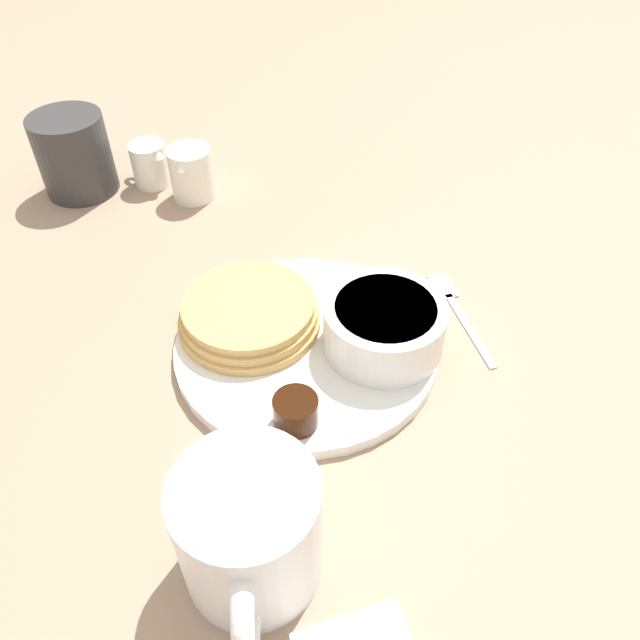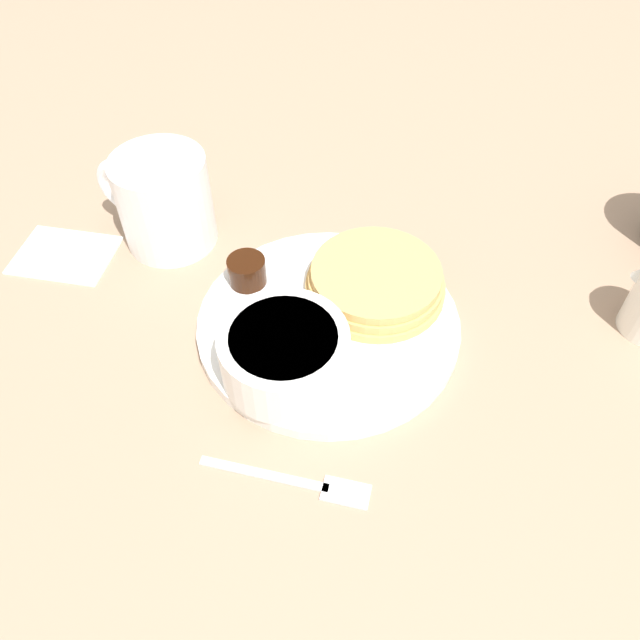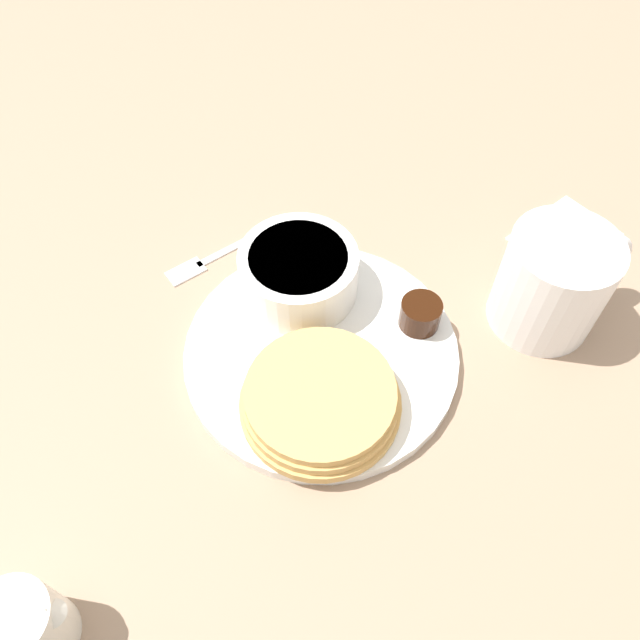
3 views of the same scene
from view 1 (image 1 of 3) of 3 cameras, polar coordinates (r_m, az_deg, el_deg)
ground_plane at (r=0.56m, az=-1.23°, el=-2.73°), size 4.00×4.00×0.00m
plate at (r=0.56m, az=-1.24°, el=-2.31°), size 0.24×0.24×0.01m
pancake_stack at (r=0.57m, az=-6.51°, el=0.59°), size 0.13×0.13×0.03m
bowl at (r=0.54m, az=5.88°, el=-0.41°), size 0.11×0.11×0.05m
syrup_cup at (r=0.49m, az=-2.24°, el=-8.36°), size 0.04×0.04×0.03m
butter_ramekin at (r=0.53m, az=7.77°, el=-2.07°), size 0.04×0.04×0.04m
coffee_mug at (r=0.41m, az=-6.49°, el=-18.85°), size 0.13×0.09×0.09m
creamer_pitcher_near at (r=0.76m, az=-11.66°, el=13.06°), size 0.07×0.05×0.06m
creamer_pitcher_far at (r=0.80m, az=-15.33°, el=13.61°), size 0.06×0.04×0.05m
fork at (r=0.62m, az=12.30°, el=1.24°), size 0.13×0.02×0.00m
second_mug at (r=0.81m, az=-21.56°, el=13.99°), size 0.12×0.08×0.09m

